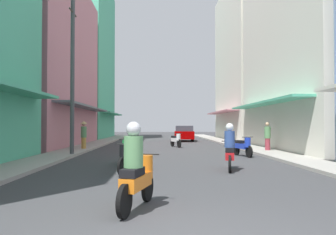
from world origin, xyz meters
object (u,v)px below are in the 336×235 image
at_px(pedestrian_midway, 268,137).
at_px(motorbike_green, 126,151).
at_px(parked_car, 184,133).
at_px(motorbike_blue, 243,146).
at_px(motorbike_black, 131,151).
at_px(motorbike_white, 176,140).
at_px(pedestrian_far, 84,134).
at_px(motorbike_red, 230,149).
at_px(utility_pole, 72,76).
at_px(motorbike_orange, 137,170).

bearing_deg(pedestrian_midway, motorbike_green, -143.36).
bearing_deg(parked_car, motorbike_green, -101.66).
relative_size(motorbike_blue, motorbike_black, 1.02).
height_order(motorbike_white, pedestrian_far, pedestrian_far).
bearing_deg(pedestrian_far, motorbike_red, -51.96).
height_order(motorbike_blue, pedestrian_far, pedestrian_far).
distance_m(motorbike_green, parked_car, 18.54).
bearing_deg(pedestrian_far, motorbike_black, -68.84).
distance_m(motorbike_green, utility_pole, 5.64).
bearing_deg(motorbike_green, pedestrian_far, 114.39).
bearing_deg(motorbike_green, motorbike_blue, 29.53).
height_order(parked_car, utility_pole, utility_pole).
distance_m(motorbike_green, motorbike_blue, 6.15).
relative_size(parked_car, utility_pole, 0.55).
relative_size(motorbike_orange, motorbike_white, 1.01).
bearing_deg(motorbike_green, motorbike_white, 75.78).
distance_m(motorbike_blue, pedestrian_midway, 3.20).
distance_m(motorbike_red, utility_pole, 8.95).
bearing_deg(motorbike_black, pedestrian_far, 111.16).
xyz_separation_m(motorbike_red, pedestrian_far, (-6.81, 8.71, 0.28)).
bearing_deg(motorbike_orange, motorbike_white, 84.39).
relative_size(motorbike_orange, motorbike_black, 1.02).
distance_m(motorbike_white, motorbike_black, 12.18).
relative_size(motorbike_white, motorbike_red, 0.97).
xyz_separation_m(motorbike_white, pedestrian_far, (-5.65, -2.81, 0.48)).
distance_m(motorbike_green, motorbike_red, 4.04).
relative_size(motorbike_red, parked_car, 0.42).
relative_size(motorbike_green, pedestrian_far, 1.03).
xyz_separation_m(motorbike_green, motorbike_black, (0.39, -2.21, 0.20)).
bearing_deg(pedestrian_midway, motorbike_orange, -118.04).
distance_m(motorbike_blue, motorbike_red, 5.06).
xyz_separation_m(motorbike_orange, pedestrian_far, (-4.02, 13.72, 0.28)).
relative_size(motorbike_orange, parked_car, 0.42).
distance_m(motorbike_green, pedestrian_far, 7.68).
distance_m(motorbike_white, pedestrian_midway, 6.53).
bearing_deg(motorbike_red, motorbike_blue, 70.38).
bearing_deg(motorbike_red, motorbike_green, 154.63).
bearing_deg(motorbike_red, motorbike_black, -171.69).
height_order(parked_car, pedestrian_far, pedestrian_far).
relative_size(motorbike_orange, pedestrian_midway, 1.05).
distance_m(motorbike_black, parked_car, 20.64).
xyz_separation_m(motorbike_green, motorbike_blue, (5.35, 3.03, 0.00)).
relative_size(motorbike_orange, utility_pole, 0.23).
bearing_deg(utility_pole, motorbike_red, -38.05).
relative_size(motorbike_white, motorbike_green, 0.96).
relative_size(motorbike_white, pedestrian_far, 0.99).
relative_size(motorbike_orange, pedestrian_far, 1.01).
xyz_separation_m(pedestrian_midway, utility_pole, (-10.30, -2.06, 3.06)).
bearing_deg(motorbike_blue, pedestrian_far, 155.11).
relative_size(motorbike_orange, motorbike_green, 0.97).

